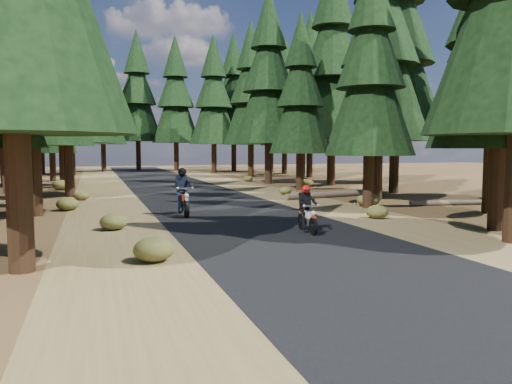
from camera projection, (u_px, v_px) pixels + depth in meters
ground at (271, 232)px, 15.34m from camera, size 120.00×120.00×0.00m
road at (229, 212)px, 20.08m from camera, size 6.00×100.00×0.01m
shoulder_l at (110, 217)px, 18.65m from camera, size 3.20×100.00×0.01m
shoulder_r at (332, 208)px, 21.51m from camera, size 3.20×100.00×0.01m
pine_forest at (168, 71)px, 34.57m from camera, size 34.59×55.08×16.32m
log_near at (334, 194)px, 26.06m from camera, size 5.95×1.59×0.32m
log_far at (446, 203)px, 22.36m from camera, size 3.43×0.78×0.24m
understory_shrubs at (232, 199)px, 22.53m from camera, size 16.19×31.30×0.62m
rider_lead at (307, 217)px, 15.14m from camera, size 0.59×1.63×1.43m
rider_follow at (183, 200)px, 18.88m from camera, size 0.61×2.03×1.81m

